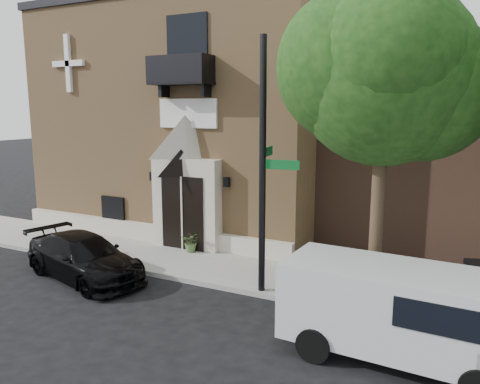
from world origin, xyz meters
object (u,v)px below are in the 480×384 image
Objects in this scene: street_sign at (263,167)px; fire_hydrant at (314,281)px; cargo_van at (411,313)px; black_sedan at (84,257)px.

fire_hydrant is (1.36, 0.34, -3.03)m from street_sign.
fire_hydrant is (-2.69, 2.20, -0.56)m from cargo_van.
fire_hydrant is at bearing 143.40° from cargo_van.
black_sedan is 6.20m from street_sign.
black_sedan is at bearing -166.99° from fire_hydrant.
cargo_van is 5.09m from street_sign.
cargo_van reaches higher than black_sedan.
street_sign is (-4.05, 1.86, 2.47)m from cargo_van.
black_sedan is 9.43m from cargo_van.
black_sedan reaches higher than fire_hydrant.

